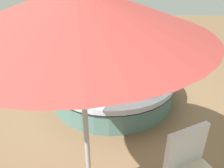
# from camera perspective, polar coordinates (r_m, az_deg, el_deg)

# --- Properties ---
(ground_plane) EXTENTS (16.00, 16.00, 0.00)m
(ground_plane) POSITION_cam_1_polar(r_m,az_deg,el_deg) (4.72, -0.00, -3.31)
(ground_plane) COLOR brown
(round_bed) EXTENTS (2.46, 2.46, 0.52)m
(round_bed) POSITION_cam_1_polar(r_m,az_deg,el_deg) (4.59, -0.00, -0.49)
(round_bed) COLOR #4C726B
(round_bed) RESTS_ON ground_plane
(throw_pillow_0) EXTENTS (0.45, 0.33, 0.17)m
(throw_pillow_0) POSITION_cam_1_polar(r_m,az_deg,el_deg) (3.90, 8.55, -0.85)
(throw_pillow_0) COLOR silver
(throw_pillow_0) RESTS_ON round_bed
(throw_pillow_1) EXTENTS (0.44, 0.33, 0.15)m
(throw_pillow_1) POSITION_cam_1_polar(r_m,az_deg,el_deg) (4.41, 11.98, 2.35)
(throw_pillow_1) COLOR beige
(throw_pillow_1) RESTS_ON round_bed
(throw_pillow_2) EXTENTS (0.51, 0.32, 0.17)m
(throw_pillow_2) POSITION_cam_1_polar(r_m,az_deg,el_deg) (4.92, 9.04, 5.62)
(throw_pillow_2) COLOR beige
(throw_pillow_2) RESTS_ON round_bed
(patio_chair) EXTENTS (0.70, 0.69, 0.98)m
(patio_chair) POSITION_cam_1_polar(r_m,az_deg,el_deg) (2.74, 19.17, -18.79)
(patio_chair) COLOR #B7B7BC
(patio_chair) RESTS_ON ground_plane
(patio_umbrella) EXTENTS (2.03, 2.03, 2.37)m
(patio_umbrella) POSITION_cam_1_polar(r_m,az_deg,el_deg) (1.75, -8.54, 17.24)
(patio_umbrella) COLOR #262628
(patio_umbrella) RESTS_ON ground_plane
(planter) EXTENTS (0.68, 0.68, 0.94)m
(planter) POSITION_cam_1_polar(r_m,az_deg,el_deg) (6.63, -21.93, 9.41)
(planter) COLOR brown
(planter) RESTS_ON ground_plane
(side_table) EXTENTS (0.45, 0.45, 0.48)m
(side_table) POSITION_cam_1_polar(r_m,az_deg,el_deg) (5.84, -23.19, 3.50)
(side_table) COLOR #333338
(side_table) RESTS_ON ground_plane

